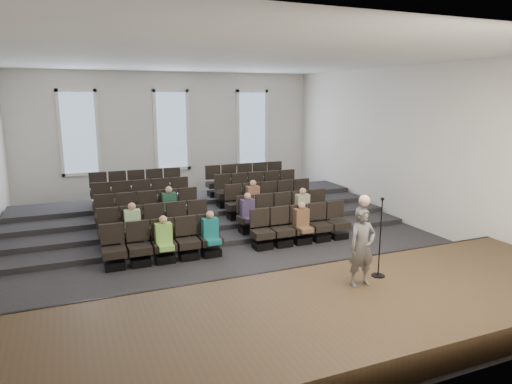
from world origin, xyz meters
TOP-DOWN VIEW (x-y plane):
  - ground at (0.00, 0.00)m, footprint 14.00×14.00m
  - ceiling at (0.00, 0.00)m, footprint 12.00×14.00m
  - wall_back at (0.00, 7.02)m, footprint 12.00×0.04m
  - wall_front at (0.00, -7.02)m, footprint 12.00×0.04m
  - wall_right at (6.02, 0.00)m, footprint 0.04×14.00m
  - stage at (0.00, -5.10)m, footprint 11.80×3.60m
  - stage_lip at (0.00, -3.33)m, footprint 11.80×0.06m
  - risers at (0.00, 3.17)m, footprint 11.80×4.80m
  - seating_rows at (-0.00, 1.54)m, footprint 6.80×4.70m
  - windows at (0.00, 6.95)m, footprint 8.44×0.10m
  - audience at (0.00, 0.32)m, footprint 5.45×2.64m
  - speaker at (1.05, -4.60)m, footprint 0.56×0.37m
  - mic_stand at (1.64, -4.38)m, footprint 0.27×0.27m

SIDE VIEW (x-z plane):
  - ground at x=0.00m, z-range 0.00..0.00m
  - risers at x=0.00m, z-range -0.10..0.50m
  - stage at x=0.00m, z-range 0.00..0.50m
  - stage_lip at x=0.00m, z-range -0.01..0.51m
  - seating_rows at x=0.00m, z-range -0.15..1.52m
  - audience at x=0.00m, z-range 0.26..1.36m
  - mic_stand at x=1.64m, z-range 0.17..1.80m
  - speaker at x=1.05m, z-range 0.50..2.03m
  - wall_back at x=0.00m, z-range 0.00..5.00m
  - wall_front at x=0.00m, z-range 0.00..5.00m
  - wall_right at x=6.02m, z-range 0.00..5.00m
  - windows at x=0.00m, z-range 1.08..4.32m
  - ceiling at x=0.00m, z-range 5.00..5.02m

